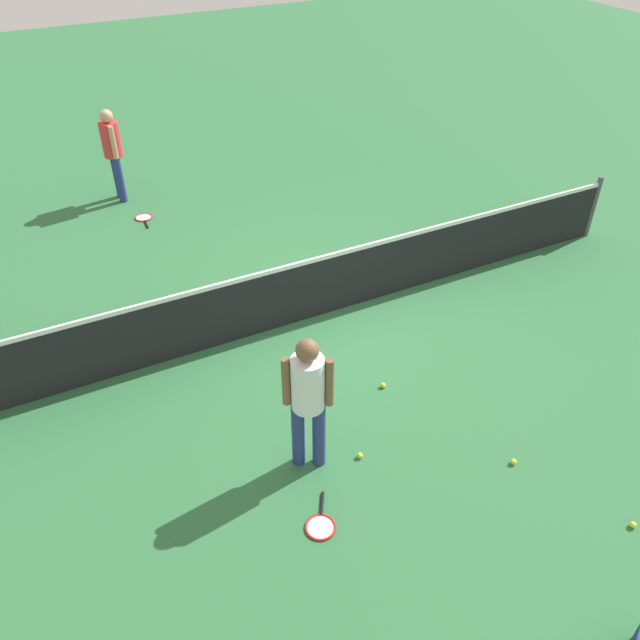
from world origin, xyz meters
TOP-DOWN VIEW (x-y plane):
  - ground_plane at (0.00, 0.00)m, footprint 40.00×40.00m
  - court_net at (0.00, 0.00)m, footprint 10.09×0.09m
  - player_near_side at (-1.47, -2.37)m, footprint 0.50×0.46m
  - player_far_side at (-1.81, 4.99)m, footprint 0.34×0.52m
  - tennis_racket_near_player at (-1.73, -3.17)m, footprint 0.44×0.59m
  - tennis_racket_far_player at (-1.65, 4.02)m, footprint 0.34×0.59m
  - tennis_ball_near_player at (-0.13, -1.72)m, footprint 0.07×0.07m
  - tennis_ball_by_net at (1.03, -4.58)m, footprint 0.07×0.07m
  - tennis_ball_midcourt at (-0.95, -2.58)m, footprint 0.07×0.07m
  - tennis_ball_baseline at (0.51, -3.41)m, footprint 0.07×0.07m

SIDE VIEW (x-z plane):
  - ground_plane at x=0.00m, z-range 0.00..0.00m
  - tennis_racket_near_player at x=-1.73m, z-range 0.00..0.03m
  - tennis_racket_far_player at x=-1.65m, z-range 0.00..0.03m
  - tennis_ball_near_player at x=-0.13m, z-range 0.00..0.07m
  - tennis_ball_by_net at x=1.03m, z-range 0.00..0.07m
  - tennis_ball_midcourt at x=-0.95m, z-range 0.00..0.07m
  - tennis_ball_baseline at x=0.51m, z-range 0.00..0.07m
  - court_net at x=0.00m, z-range -0.03..1.04m
  - player_near_side at x=-1.47m, z-range 0.16..1.86m
  - player_far_side at x=-1.81m, z-range 0.16..1.86m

